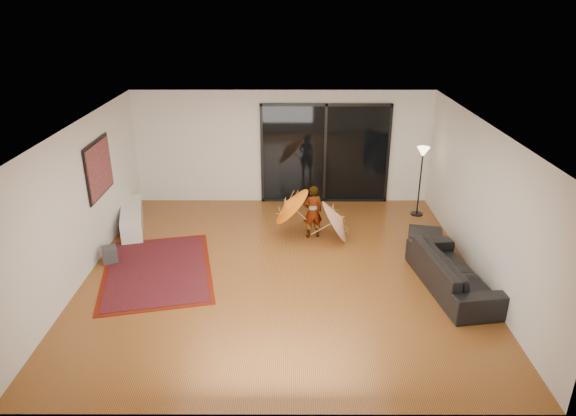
{
  "coord_description": "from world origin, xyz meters",
  "views": [
    {
      "loc": [
        0.14,
        -8.27,
        4.7
      ],
      "look_at": [
        0.13,
        0.37,
        1.1
      ],
      "focal_mm": 32.0,
      "sensor_mm": 36.0,
      "label": 1
    }
  ],
  "objects_px": {
    "sofa": "(453,272)",
    "ottoman": "(425,240)",
    "child": "(313,212)",
    "media_console": "(132,218)"
  },
  "relations": [
    {
      "from": "media_console",
      "to": "child",
      "type": "xyz_separation_m",
      "value": [
        3.88,
        -0.41,
        0.33
      ]
    },
    {
      "from": "child",
      "to": "sofa",
      "type": "bearing_deg",
      "value": 124.82
    },
    {
      "from": "ottoman",
      "to": "child",
      "type": "xyz_separation_m",
      "value": [
        -2.22,
        0.54,
        0.38
      ]
    },
    {
      "from": "sofa",
      "to": "child",
      "type": "bearing_deg",
      "value": 40.2
    },
    {
      "from": "sofa",
      "to": "ottoman",
      "type": "distance_m",
      "value": 1.5
    },
    {
      "from": "media_console",
      "to": "ottoman",
      "type": "xyz_separation_m",
      "value": [
        6.1,
        -0.96,
        -0.05
      ]
    },
    {
      "from": "child",
      "to": "ottoman",
      "type": "bearing_deg",
      "value": 152.41
    },
    {
      "from": "sofa",
      "to": "child",
      "type": "relative_size",
      "value": 1.94
    },
    {
      "from": "sofa",
      "to": "ottoman",
      "type": "relative_size",
      "value": 3.43
    },
    {
      "from": "ottoman",
      "to": "child",
      "type": "bearing_deg",
      "value": 166.3
    }
  ]
}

